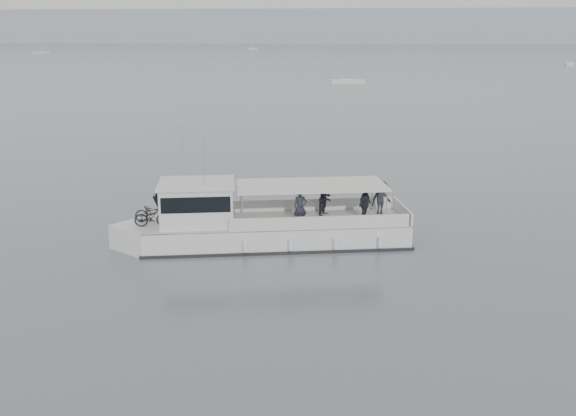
# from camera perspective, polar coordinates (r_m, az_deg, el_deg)

# --- Properties ---
(ground) EXTENTS (1400.00, 1400.00, 0.00)m
(ground) POSITION_cam_1_polar(r_m,az_deg,el_deg) (29.02, -3.11, -2.38)
(ground) COLOR #566066
(ground) RESTS_ON ground
(headland) EXTENTS (1400.00, 90.00, 28.00)m
(headland) POSITION_cam_1_polar(r_m,az_deg,el_deg) (587.33, 5.80, 15.74)
(headland) COLOR #939EA8
(headland) RESTS_ON ground
(tour_boat) EXTENTS (12.81, 5.30, 5.34)m
(tour_boat) POSITION_cam_1_polar(r_m,az_deg,el_deg) (27.49, -3.35, -1.48)
(tour_boat) COLOR silver
(tour_boat) RESTS_ON ground
(moored_fleet) EXTENTS (395.02, 303.70, 10.57)m
(moored_fleet) POSITION_cam_1_polar(r_m,az_deg,el_deg) (226.69, -1.87, 13.16)
(moored_fleet) COLOR silver
(moored_fleet) RESTS_ON ground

